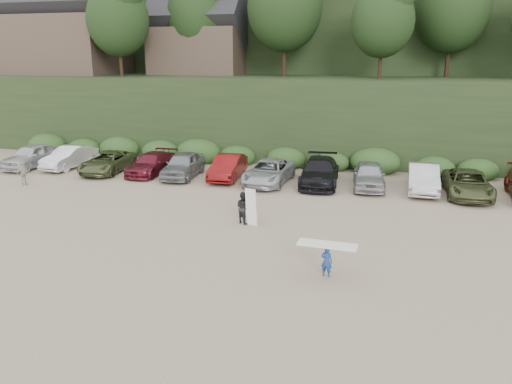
% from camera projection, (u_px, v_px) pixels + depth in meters
% --- Properties ---
extents(ground, '(120.00, 120.00, 0.00)m').
position_uv_depth(ground, '(262.00, 240.00, 21.61)').
color(ground, tan).
rests_on(ground, ground).
extents(hillside_backdrop, '(90.00, 41.50, 28.00)m').
position_uv_depth(hillside_backdrop, '(347.00, 20.00, 52.05)').
color(hillside_backdrop, black).
rests_on(hillside_backdrop, ground).
extents(parked_cars, '(39.70, 6.04, 1.65)m').
position_uv_depth(parked_cars, '(298.00, 172.00, 30.76)').
color(parked_cars, silver).
rests_on(parked_cars, ground).
extents(distant_walker, '(0.57, 0.91, 1.44)m').
position_uv_depth(distant_walker, '(23.00, 173.00, 30.58)').
color(distant_walker, '#A5A38C').
rests_on(distant_walker, ground).
extents(child_surfer, '(2.15, 0.70, 1.27)m').
position_uv_depth(child_surfer, '(327.00, 254.00, 17.91)').
color(child_surfer, navy).
rests_on(child_surfer, ground).
extents(adult_surfer, '(1.22, 0.91, 1.82)m').
position_uv_depth(adult_surfer, '(244.00, 208.00, 23.61)').
color(adult_surfer, black).
rests_on(adult_surfer, ground).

